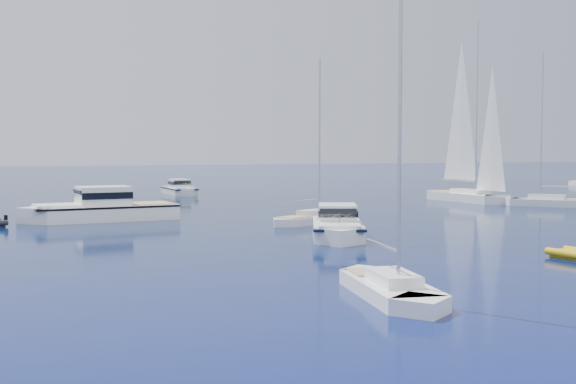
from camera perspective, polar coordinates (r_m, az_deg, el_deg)
name	(u,v)px	position (r m, az deg, el deg)	size (l,w,h in m)	color
ground	(564,270)	(35.37, 20.12, -5.52)	(400.00, 400.00, 0.00)	navy
motor_cruiser_left	(337,237)	(45.00, 3.75, -3.45)	(2.94, 9.59, 2.52)	white
motor_cruiser_centre	(100,221)	(56.89, -14.00, -2.11)	(3.73, 12.21, 3.20)	white
motor_cruiser_horizon	(180,195)	(86.64, -8.17, -0.19)	(2.62, 8.57, 2.25)	silver
sailboat_fore	(390,297)	(27.55, 7.73, -7.85)	(2.17, 8.35, 12.27)	white
sailboat_mid_r	(551,206)	(72.69, 19.29, -1.03)	(2.57, 9.89, 14.54)	white
sailboat_centre	(312,223)	(53.29, 1.82, -2.38)	(2.12, 8.17, 12.01)	silver
sailboat_sails_r	(467,201)	(77.12, 13.38, -0.68)	(3.26, 12.55, 18.45)	white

